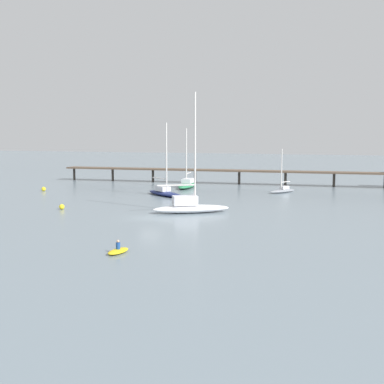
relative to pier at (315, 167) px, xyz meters
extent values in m
plane|color=slate|center=(-14.70, -44.76, -3.61)|extent=(400.00, 400.00, 0.00)
cube|color=brown|center=(-14.70, -0.96, -0.90)|extent=(74.92, 8.13, 0.30)
cylinder|color=#38332D|center=(-51.06, -3.34, -2.33)|extent=(0.50, 0.50, 2.56)
cylinder|color=#38332D|center=(-41.97, -2.75, -2.33)|extent=(0.50, 0.50, 2.56)
cylinder|color=#38332D|center=(-32.88, -2.15, -2.33)|extent=(0.50, 0.50, 2.56)
cylinder|color=#38332D|center=(-23.79, -1.56, -2.33)|extent=(0.50, 0.50, 2.56)
cylinder|color=#38332D|center=(-14.70, -0.96, -2.33)|extent=(0.50, 0.50, 2.56)
cylinder|color=#38332D|center=(-5.61, -0.37, -2.33)|extent=(0.50, 0.50, 2.56)
cylinder|color=#38332D|center=(3.48, 0.23, -2.33)|extent=(0.50, 0.50, 2.56)
ellipsoid|color=navy|center=(-21.37, -23.57, -3.25)|extent=(9.02, 7.60, 0.72)
cube|color=silver|center=(-21.99, -23.11, -2.51)|extent=(3.00, 2.80, 0.76)
cylinder|color=silver|center=(-20.99, -23.86, 2.64)|extent=(0.24, 0.24, 11.06)
cylinder|color=silver|center=(-22.76, -22.52, -0.90)|extent=(3.66, 2.84, 0.19)
ellipsoid|color=white|center=(-11.43, -39.10, -3.11)|extent=(9.83, 7.35, 1.00)
cube|color=silver|center=(-12.11, -39.51, -2.02)|extent=(3.56, 3.14, 1.19)
cylinder|color=silver|center=(-11.00, -38.84, 4.49)|extent=(0.24, 0.24, 14.21)
cylinder|color=silver|center=(-13.08, -40.09, -0.05)|extent=(4.24, 2.66, 0.19)
ellipsoid|color=#287F4C|center=(-22.14, -10.98, -3.18)|extent=(3.31, 9.04, 0.87)
cube|color=silver|center=(-22.21, -10.27, -2.34)|extent=(2.05, 3.46, 0.82)
cylinder|color=silver|center=(-22.10, -11.42, 2.31)|extent=(0.23, 0.23, 10.12)
cylinder|color=silver|center=(-22.25, -9.80, -0.92)|extent=(0.49, 3.25, 0.18)
ellipsoid|color=gray|center=(-4.14, -12.88, -3.33)|extent=(4.37, 5.86, 0.57)
cube|color=silver|center=(-3.88, -12.46, -2.76)|extent=(1.61, 1.79, 0.55)
cylinder|color=silver|center=(-4.30, -13.13, 0.41)|extent=(0.19, 0.19, 6.90)
cylinder|color=silver|center=(-3.71, -12.20, -1.80)|extent=(1.30, 1.95, 0.15)
ellipsoid|color=yellow|center=(-9.85, -62.14, -3.44)|extent=(1.39, 2.71, 0.35)
cylinder|color=navy|center=(-9.85, -62.14, -2.99)|extent=(0.39, 0.39, 0.55)
sphere|color=tan|center=(-9.85, -62.14, -2.59)|extent=(0.24, 0.24, 0.24)
sphere|color=yellow|center=(-44.12, -24.27, -3.24)|extent=(0.74, 0.74, 0.74)
sphere|color=yellow|center=(-28.63, -42.09, -3.26)|extent=(0.71, 0.71, 0.71)
camera|label=1|loc=(10.00, -100.03, 6.38)|focal=47.98mm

